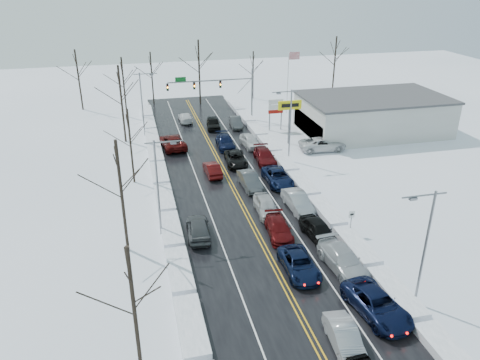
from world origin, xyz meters
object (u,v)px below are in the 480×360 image
object	(u,v)px
oncoming_car_0	(212,175)
traffic_signal_mast	(220,87)
flagpole	(289,77)
dealership_building	(373,114)
tires_plus_sign	(290,108)

from	to	relation	value
oncoming_car_0	traffic_signal_mast	bearing A→B (deg)	-105.98
flagpole	dealership_building	bearing A→B (deg)	-53.73
traffic_signal_mast	dealership_building	distance (m)	23.01
traffic_signal_mast	dealership_building	bearing A→B (deg)	-25.95
dealership_building	oncoming_car_0	xyz separation A→B (m)	(-25.55, -10.10, -2.66)
traffic_signal_mast	dealership_building	xyz separation A→B (m)	(20.53, -9.99, -2.82)
tires_plus_sign	flagpole	size ratio (longest dim) A/B	0.60
tires_plus_sign	oncoming_car_0	xyz separation A→B (m)	(-12.08, -8.09, -4.99)
tires_plus_sign	flagpole	world-z (taller)	flagpole
tires_plus_sign	flagpole	xyz separation A→B (m)	(4.67, 14.01, 0.93)
oncoming_car_0	tires_plus_sign	bearing A→B (deg)	-148.11
flagpole	dealership_building	size ratio (longest dim) A/B	0.49
tires_plus_sign	dealership_building	size ratio (longest dim) A/B	0.29
tires_plus_sign	oncoming_car_0	size ratio (longest dim) A/B	1.35
traffic_signal_mast	dealership_building	world-z (taller)	traffic_signal_mast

